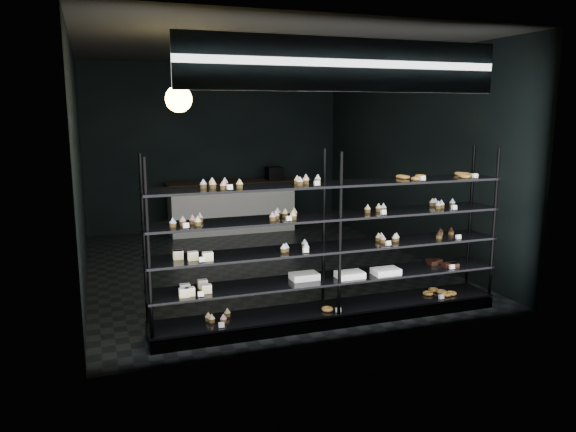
{
  "coord_description": "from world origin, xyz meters",
  "views": [
    {
      "loc": [
        -2.35,
        -7.91,
        2.33
      ],
      "look_at": [
        -0.23,
        -1.9,
        1.12
      ],
      "focal_mm": 35.0,
      "sensor_mm": 36.0,
      "label": 1
    }
  ],
  "objects": [
    {
      "name": "room",
      "position": [
        0.0,
        0.0,
        1.6
      ],
      "size": [
        5.01,
        6.01,
        3.2
      ],
      "color": "black",
      "rests_on": "ground"
    },
    {
      "name": "pendant_lamp",
      "position": [
        -1.37,
        -1.43,
        2.45
      ],
      "size": [
        0.3,
        0.3,
        0.88
      ],
      "color": "black",
      "rests_on": "room"
    },
    {
      "name": "signage",
      "position": [
        0.0,
        -2.93,
        2.75
      ],
      "size": [
        3.3,
        0.05,
        0.5
      ],
      "color": "#0C143C",
      "rests_on": "room"
    },
    {
      "name": "display_shelf",
      "position": [
        0.06,
        -2.45,
        0.63
      ],
      "size": [
        4.0,
        0.5,
        1.91
      ],
      "color": "black",
      "rests_on": "room"
    },
    {
      "name": "service_counter",
      "position": [
        0.19,
        2.5,
        0.5
      ],
      "size": [
        2.46,
        0.65,
        1.23
      ],
      "color": "beige",
      "rests_on": "room"
    }
  ]
}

